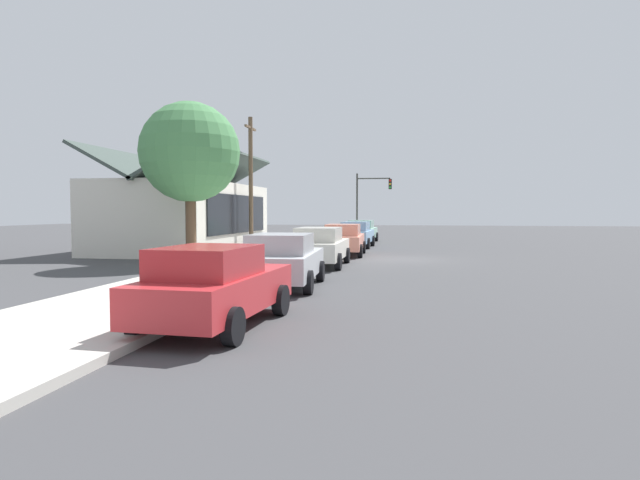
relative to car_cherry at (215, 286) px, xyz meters
name	(u,v)px	position (x,y,z in m)	size (l,w,h in m)	color
ground_plane	(394,259)	(15.29, -2.85, -0.81)	(120.00, 120.00, 0.00)	#424244
sidewalk_curb	(277,256)	(15.29, 2.75, -0.73)	(60.00, 4.20, 0.16)	beige
car_cherry	(215,286)	(0.00, 0.00, 0.00)	(4.43, 2.13, 1.59)	red
car_silver	(283,260)	(5.51, 0.03, 0.00)	(4.49, 2.27, 1.59)	silver
car_ivory	(320,246)	(11.63, 0.00, 0.00)	(4.79, 2.10, 1.59)	silver
car_coral	(344,239)	(17.05, -0.25, 0.00)	(4.56, 2.17, 1.59)	#EA8C75
car_skyblue	(356,234)	(23.15, -0.22, 0.00)	(4.47, 2.03, 1.59)	#8CB7E0
car_seafoam	(362,231)	(28.62, -0.02, 0.00)	(4.43, 2.15, 1.59)	#9ED1BC
storefront_building	(186,215)	(19.15, 9.13, 1.22)	(12.40, 6.61, 5.59)	silver
shade_tree	(190,153)	(11.53, 5.52, 3.87)	(4.17, 4.17, 6.79)	brown
traffic_light_main	(370,195)	(32.63, -0.31, 2.68)	(0.37, 2.79, 5.20)	#383833
utility_pole_wooden	(251,181)	(19.44, 5.35, 3.12)	(1.80, 0.24, 7.50)	brown
fire_hydrant_red	(207,281)	(2.95, 1.35, -0.32)	(0.22, 0.22, 0.71)	red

